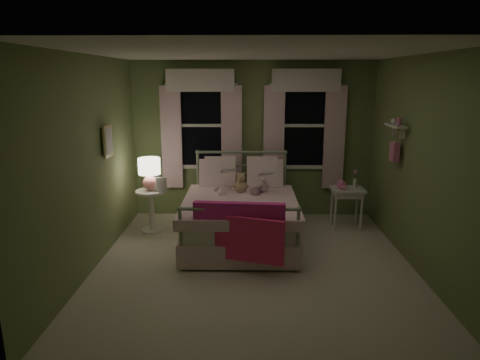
{
  "coord_description": "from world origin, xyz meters",
  "views": [
    {
      "loc": [
        -0.09,
        -5.03,
        2.34
      ],
      "look_at": [
        -0.18,
        0.49,
        1.0
      ],
      "focal_mm": 32.0,
      "sensor_mm": 36.0,
      "label": 1
    }
  ],
  "objects_px": {
    "child_right": "(259,172)",
    "nightstand_left": "(151,205)",
    "bed": "(240,216)",
    "child_left": "(222,171)",
    "teddy_bear": "(241,184)",
    "table_lamp": "(149,171)",
    "nightstand_right": "(347,194)"
  },
  "relations": [
    {
      "from": "teddy_bear",
      "to": "table_lamp",
      "type": "distance_m",
      "value": 1.39
    },
    {
      "from": "nightstand_left",
      "to": "child_right",
      "type": "bearing_deg",
      "value": 0.82
    },
    {
      "from": "child_right",
      "to": "nightstand_right",
      "type": "xyz_separation_m",
      "value": [
        1.38,
        0.16,
        -0.39
      ]
    },
    {
      "from": "child_left",
      "to": "teddy_bear",
      "type": "bearing_deg",
      "value": 149.98
    },
    {
      "from": "nightstand_left",
      "to": "table_lamp",
      "type": "relative_size",
      "value": 1.32
    },
    {
      "from": "child_left",
      "to": "table_lamp",
      "type": "bearing_deg",
      "value": 0.71
    },
    {
      "from": "child_left",
      "to": "child_right",
      "type": "relative_size",
      "value": 1.02
    },
    {
      "from": "child_left",
      "to": "teddy_bear",
      "type": "height_order",
      "value": "child_left"
    },
    {
      "from": "child_right",
      "to": "teddy_bear",
      "type": "distance_m",
      "value": 0.36
    },
    {
      "from": "child_left",
      "to": "nightstand_left",
      "type": "bearing_deg",
      "value": 0.71
    },
    {
      "from": "table_lamp",
      "to": "bed",
      "type": "bearing_deg",
      "value": -16.11
    },
    {
      "from": "table_lamp",
      "to": "teddy_bear",
      "type": "bearing_deg",
      "value": -5.59
    },
    {
      "from": "teddy_bear",
      "to": "child_right",
      "type": "bearing_deg",
      "value": 29.5
    },
    {
      "from": "teddy_bear",
      "to": "nightstand_left",
      "type": "bearing_deg",
      "value": 174.41
    },
    {
      "from": "child_right",
      "to": "nightstand_left",
      "type": "relative_size",
      "value": 1.15
    },
    {
      "from": "bed",
      "to": "child_left",
      "type": "xyz_separation_m",
      "value": [
        -0.28,
        0.42,
        0.57
      ]
    },
    {
      "from": "child_left",
      "to": "child_right",
      "type": "distance_m",
      "value": 0.56
    },
    {
      "from": "nightstand_left",
      "to": "table_lamp",
      "type": "xyz_separation_m",
      "value": [
        0.0,
        0.0,
        0.54
      ]
    },
    {
      "from": "teddy_bear",
      "to": "child_left",
      "type": "bearing_deg",
      "value": 150.5
    },
    {
      "from": "bed",
      "to": "teddy_bear",
      "type": "relative_size",
      "value": 6.48
    },
    {
      "from": "bed",
      "to": "child_right",
      "type": "relative_size",
      "value": 2.73
    },
    {
      "from": "child_right",
      "to": "nightstand_right",
      "type": "distance_m",
      "value": 1.44
    },
    {
      "from": "teddy_bear",
      "to": "nightstand_right",
      "type": "relative_size",
      "value": 0.49
    },
    {
      "from": "child_right",
      "to": "teddy_bear",
      "type": "bearing_deg",
      "value": 45.36
    },
    {
      "from": "child_left",
      "to": "table_lamp",
      "type": "height_order",
      "value": "child_left"
    },
    {
      "from": "teddy_bear",
      "to": "nightstand_left",
      "type": "xyz_separation_m",
      "value": [
        -1.38,
        0.13,
        -0.37
      ]
    },
    {
      "from": "teddy_bear",
      "to": "nightstand_right",
      "type": "xyz_separation_m",
      "value": [
        1.66,
        0.32,
        -0.24
      ]
    },
    {
      "from": "nightstand_left",
      "to": "nightstand_right",
      "type": "bearing_deg",
      "value": 3.52
    },
    {
      "from": "bed",
      "to": "child_left",
      "type": "distance_m",
      "value": 0.76
    },
    {
      "from": "bed",
      "to": "child_right",
      "type": "height_order",
      "value": "child_right"
    },
    {
      "from": "nightstand_right",
      "to": "nightstand_left",
      "type": "bearing_deg",
      "value": -176.48
    },
    {
      "from": "child_left",
      "to": "child_right",
      "type": "bearing_deg",
      "value": 179.47
    }
  ]
}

